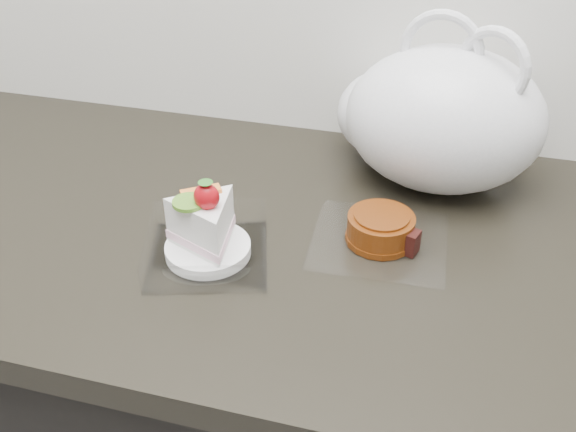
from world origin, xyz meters
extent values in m
cube|color=black|center=(0.00, 1.69, 0.88)|extent=(2.04, 0.64, 0.04)
cube|color=white|center=(-0.07, 1.60, 0.90)|extent=(0.19, 0.19, 0.00)
cylinder|color=white|center=(-0.07, 1.60, 0.91)|extent=(0.11, 0.11, 0.02)
ellipsoid|color=red|center=(-0.06, 1.59, 1.00)|extent=(0.03, 0.03, 0.03)
cone|color=#2D7223|center=(-0.06, 1.59, 1.02)|extent=(0.02, 0.02, 0.01)
cylinder|color=#629D2D|center=(-0.08, 1.59, 0.99)|extent=(0.04, 0.04, 0.01)
cube|color=orange|center=(-0.08, 1.62, 0.99)|extent=(0.05, 0.04, 0.01)
cube|color=white|center=(0.15, 1.69, 0.90)|extent=(0.19, 0.18, 0.00)
cylinder|color=#6F310D|center=(0.15, 1.69, 0.92)|extent=(0.11, 0.11, 0.04)
cylinder|color=#6F310D|center=(0.15, 1.69, 0.91)|extent=(0.11, 0.11, 0.01)
cylinder|color=#6F310D|center=(0.15, 1.69, 0.94)|extent=(0.09, 0.09, 0.00)
cube|color=black|center=(0.19, 1.68, 0.92)|extent=(0.03, 0.03, 0.03)
ellipsoid|color=white|center=(0.21, 1.87, 1.01)|extent=(0.35, 0.31, 0.22)
ellipsoid|color=white|center=(0.13, 1.92, 0.99)|extent=(0.21, 0.20, 0.14)
torus|color=white|center=(0.19, 1.87, 1.11)|extent=(0.12, 0.03, 0.12)
torus|color=white|center=(0.26, 1.85, 1.10)|extent=(0.10, 0.07, 0.11)
camera|label=1|loc=(0.21, 0.98, 1.42)|focal=40.00mm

